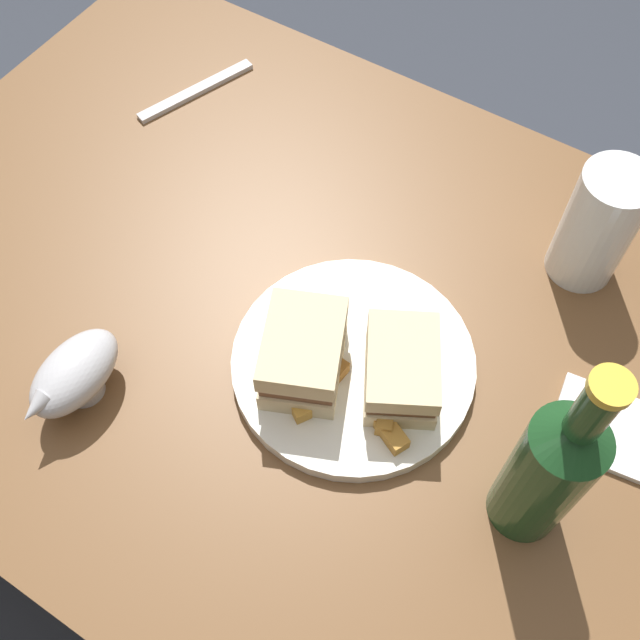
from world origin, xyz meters
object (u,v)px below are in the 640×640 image
(cider_bottle, at_px, (550,469))
(pint_glass, at_px, (595,232))
(sandwich_half_left, at_px, (303,354))
(fork, at_px, (196,91))
(sandwich_half_right, at_px, (402,369))
(napkin, at_px, (607,428))
(plate, at_px, (353,363))
(gravy_boat, at_px, (74,374))

(cider_bottle, bearing_deg, pint_glass, -77.92)
(sandwich_half_left, xyz_separation_m, fork, (0.37, -0.29, -0.05))
(pint_glass, bearing_deg, sandwich_half_right, 68.29)
(sandwich_half_left, bearing_deg, napkin, -158.87)
(sandwich_half_right, bearing_deg, napkin, -160.03)
(sandwich_half_right, height_order, fork, sandwich_half_right)
(fork, bearing_deg, napkin, 95.68)
(cider_bottle, bearing_deg, plate, -11.73)
(plate, height_order, gravy_boat, gravy_boat)
(napkin, bearing_deg, plate, 16.48)
(sandwich_half_left, height_order, sandwich_half_right, sandwich_half_left)
(gravy_boat, distance_m, fork, 0.47)
(sandwich_half_left, xyz_separation_m, pint_glass, (-0.20, -0.30, 0.01))
(napkin, bearing_deg, cider_bottle, 71.87)
(gravy_boat, xyz_separation_m, fork, (0.17, -0.43, -0.04))
(plate, height_order, fork, plate)
(sandwich_half_right, relative_size, gravy_boat, 1.02)
(sandwich_half_right, xyz_separation_m, napkin, (-0.21, -0.08, -0.04))
(gravy_boat, bearing_deg, sandwich_half_left, -143.52)
(pint_glass, relative_size, gravy_boat, 1.23)
(sandwich_half_right, xyz_separation_m, fork, (0.46, -0.25, -0.04))
(gravy_boat, relative_size, cider_bottle, 0.45)
(gravy_boat, bearing_deg, pint_glass, -131.41)
(pint_glass, bearing_deg, fork, 0.73)
(sandwich_half_left, bearing_deg, sandwich_half_right, -156.35)
(plate, relative_size, cider_bottle, 0.96)
(plate, height_order, napkin, plate)
(plate, xyz_separation_m, sandwich_half_right, (-0.05, -0.00, 0.04))
(sandwich_half_right, bearing_deg, plate, 2.29)
(plate, height_order, sandwich_half_right, sandwich_half_right)
(gravy_boat, relative_size, napkin, 1.14)
(cider_bottle, distance_m, fork, 0.70)
(sandwich_half_left, relative_size, gravy_boat, 1.04)
(plate, relative_size, pint_glass, 1.72)
(pint_glass, bearing_deg, gravy_boat, 48.59)
(sandwich_half_right, bearing_deg, pint_glass, -111.71)
(plate, bearing_deg, fork, -31.89)
(gravy_boat, xyz_separation_m, cider_bottle, (-0.45, -0.13, 0.07))
(plate, bearing_deg, sandwich_half_left, 45.00)
(plate, xyz_separation_m, napkin, (-0.26, -0.08, -0.00))
(sandwich_half_right, relative_size, pint_glass, 0.83)
(pint_glass, height_order, gravy_boat, pint_glass)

